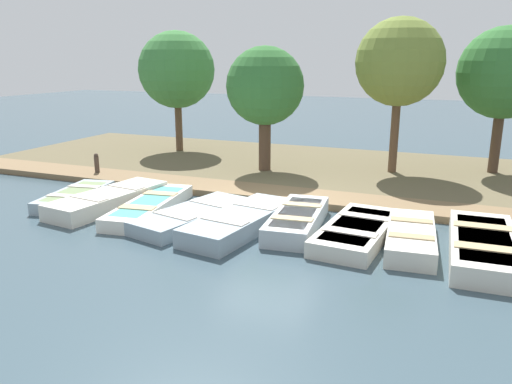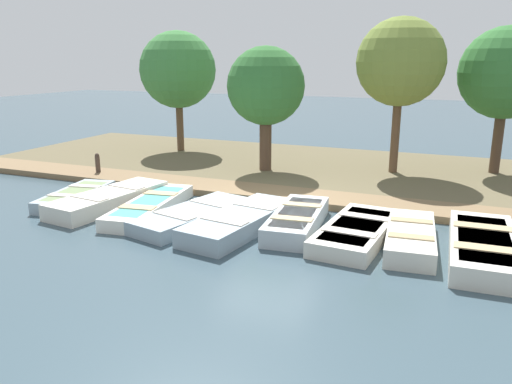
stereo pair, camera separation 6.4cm
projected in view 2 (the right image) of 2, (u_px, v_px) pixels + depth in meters
The scene contains 17 objects.
ground_plane at pixel (267, 211), 12.82m from camera, with size 80.00×80.00×0.00m, color #384C56.
shore_bank at pixel (319, 170), 17.26m from camera, with size 8.00×24.00×0.18m.
dock_walkway at pixel (284, 195), 13.99m from camera, with size 1.40×23.48×0.18m.
rowboat_0 at pixel (76, 196), 13.62m from camera, with size 2.81×1.46×0.34m.
rowboat_1 at pixel (109, 199), 13.13m from camera, with size 3.54×1.57×0.44m.
rowboat_2 at pixel (150, 206), 12.70m from camera, with size 3.59×1.45×0.35m.
rowboat_3 at pixel (193, 215), 11.96m from camera, with size 3.42×1.91×0.35m.
rowboat_4 at pixel (241, 221), 11.38m from camera, with size 3.54×1.66×0.43m.
rowboat_5 at pixel (297, 220), 11.46m from camera, with size 3.01×1.29×0.44m.
rowboat_6 at pixel (357, 231), 10.81m from camera, with size 3.19×1.49×0.37m.
rowboat_7 at pixel (411, 237), 10.39m from camera, with size 2.87×1.19×0.41m.
rowboat_8 at pixel (483, 247), 9.83m from camera, with size 3.49×1.33×0.44m.
mooring_post_near at pixel (98, 165), 16.38m from camera, with size 0.15×0.15×0.82m.
park_tree_far_left at pixel (178, 70), 19.60m from camera, with size 2.99×2.99×4.88m.
park_tree_left at pixel (266, 87), 16.10m from camera, with size 2.53×2.53×4.22m.
park_tree_center at pixel (401, 63), 15.59m from camera, with size 2.76×2.76×5.08m.
park_tree_right at pixel (506, 74), 15.57m from camera, with size 2.87×2.87×4.81m.
Camera 2 is at (11.43, 4.43, 3.80)m, focal length 35.00 mm.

